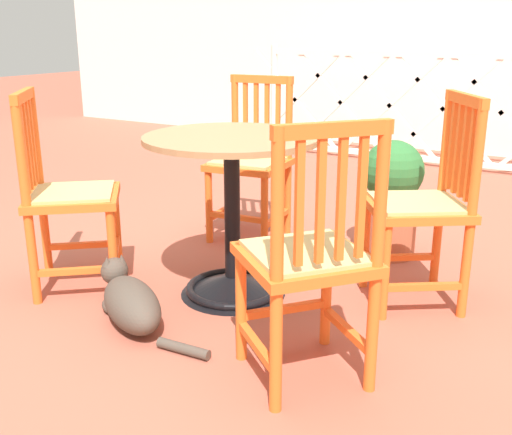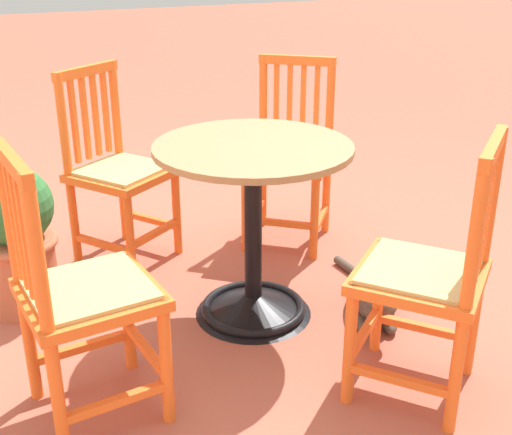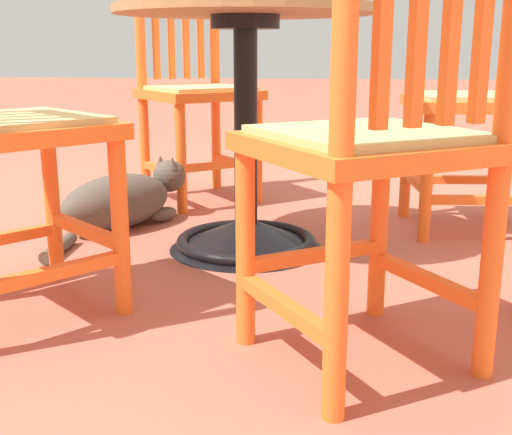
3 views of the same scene
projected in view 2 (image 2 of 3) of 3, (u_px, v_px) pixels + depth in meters
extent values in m
plane|color=#AD5642|center=(283.00, 297.00, 2.92)|extent=(24.00, 24.00, 0.00)
cone|color=black|center=(253.00, 302.00, 2.78)|extent=(0.48, 0.48, 0.10)
torus|color=black|center=(253.00, 308.00, 2.79)|extent=(0.44, 0.44, 0.04)
cylinder|color=black|center=(253.00, 231.00, 2.65)|extent=(0.07, 0.07, 0.66)
cylinder|color=black|center=(253.00, 156.00, 2.53)|extent=(0.20, 0.20, 0.04)
cylinder|color=#9E754C|center=(253.00, 148.00, 2.52)|extent=(0.76, 0.76, 0.02)
cylinder|color=orange|center=(350.00, 345.00, 2.18)|extent=(0.04, 0.04, 0.45)
cylinder|color=orange|center=(378.00, 297.00, 2.47)|extent=(0.04, 0.04, 0.45)
cylinder|color=orange|center=(466.00, 306.00, 1.96)|extent=(0.04, 0.04, 0.91)
cylinder|color=orange|center=(482.00, 259.00, 2.24)|extent=(0.04, 0.04, 0.91)
cube|color=orange|center=(399.00, 380.00, 2.15)|extent=(0.28, 0.24, 0.03)
cube|color=orange|center=(422.00, 328.00, 2.43)|extent=(0.28, 0.24, 0.03)
cube|color=orange|center=(364.00, 333.00, 2.35)|extent=(0.24, 0.28, 0.03)
cube|color=orange|center=(420.00, 276.00, 2.18)|extent=(0.56, 0.56, 0.04)
cube|color=tan|center=(420.00, 270.00, 2.17)|extent=(0.49, 0.49, 0.02)
cube|color=orange|center=(479.00, 227.00, 1.93)|extent=(0.03, 0.03, 0.39)
cube|color=orange|center=(482.00, 219.00, 1.98)|extent=(0.03, 0.03, 0.39)
cube|color=orange|center=(486.00, 211.00, 2.04)|extent=(0.03, 0.03, 0.39)
cube|color=orange|center=(489.00, 203.00, 2.10)|extent=(0.03, 0.03, 0.39)
cube|color=orange|center=(494.00, 148.00, 1.93)|extent=(0.27, 0.31, 0.04)
cylinder|color=orange|center=(315.00, 216.00, 3.17)|extent=(0.04, 0.04, 0.45)
cylinder|color=orange|center=(245.00, 209.00, 3.25)|extent=(0.04, 0.04, 0.45)
cylinder|color=orange|center=(328.00, 149.00, 3.38)|extent=(0.04, 0.04, 0.91)
cylinder|color=orange|center=(263.00, 144.00, 3.47)|extent=(0.04, 0.04, 0.91)
cube|color=orange|center=(320.00, 219.00, 3.36)|extent=(0.28, 0.24, 0.03)
cube|color=orange|center=(255.00, 212.00, 3.44)|extent=(0.28, 0.24, 0.03)
cube|color=orange|center=(279.00, 223.00, 3.23)|extent=(0.24, 0.28, 0.03)
cube|color=orange|center=(288.00, 161.00, 3.28)|extent=(0.56, 0.56, 0.04)
cube|color=tan|center=(288.00, 156.00, 3.27)|extent=(0.49, 0.49, 0.02)
cube|color=orange|center=(317.00, 104.00, 3.31)|extent=(0.03, 0.03, 0.39)
cube|color=orange|center=(303.00, 103.00, 3.33)|extent=(0.03, 0.03, 0.39)
cube|color=orange|center=(290.00, 102.00, 3.34)|extent=(0.03, 0.03, 0.39)
cube|color=orange|center=(276.00, 102.00, 3.36)|extent=(0.03, 0.03, 0.39)
cube|color=orange|center=(297.00, 60.00, 3.25)|extent=(0.27, 0.31, 0.04)
cylinder|color=orange|center=(177.00, 210.00, 3.24)|extent=(0.04, 0.04, 0.45)
cylinder|color=orange|center=(130.00, 236.00, 2.97)|extent=(0.04, 0.04, 0.45)
cylinder|color=orange|center=(119.00, 154.00, 3.31)|extent=(0.04, 0.04, 0.91)
cylinder|color=orange|center=(69.00, 173.00, 3.04)|extent=(0.04, 0.04, 0.91)
cube|color=orange|center=(150.00, 219.00, 3.35)|extent=(0.30, 0.21, 0.03)
cube|color=orange|center=(103.00, 244.00, 3.08)|extent=(0.30, 0.21, 0.03)
cube|color=orange|center=(155.00, 233.00, 3.12)|extent=(0.21, 0.30, 0.03)
cube|color=orange|center=(123.00, 174.00, 3.10)|extent=(0.56, 0.56, 0.04)
cube|color=tan|center=(122.00, 169.00, 3.09)|extent=(0.49, 0.49, 0.02)
cube|color=orange|center=(106.00, 112.00, 3.17)|extent=(0.03, 0.03, 0.39)
cube|color=orange|center=(96.00, 115.00, 3.11)|extent=(0.03, 0.03, 0.39)
cube|color=orange|center=(85.00, 118.00, 3.06)|extent=(0.03, 0.03, 0.39)
cube|color=orange|center=(74.00, 122.00, 3.00)|extent=(0.03, 0.03, 0.39)
cube|color=orange|center=(86.00, 71.00, 3.00)|extent=(0.24, 0.33, 0.04)
cylinder|color=orange|center=(127.00, 313.00, 2.36)|extent=(0.04, 0.04, 0.45)
cylinder|color=orange|center=(166.00, 362.00, 2.10)|extent=(0.04, 0.04, 0.45)
cylinder|color=orange|center=(20.00, 279.00, 2.12)|extent=(0.04, 0.04, 0.91)
cylinder|color=orange|center=(48.00, 329.00, 1.85)|extent=(0.04, 0.04, 0.91)
cube|color=orange|center=(82.00, 347.00, 2.32)|extent=(0.06, 0.34, 0.03)
cube|color=orange|center=(116.00, 402.00, 2.05)|extent=(0.06, 0.34, 0.03)
cube|color=orange|center=(147.00, 350.00, 2.25)|extent=(0.34, 0.06, 0.03)
cube|color=orange|center=(90.00, 294.00, 2.07)|extent=(0.44, 0.44, 0.04)
cube|color=tan|center=(89.00, 288.00, 2.06)|extent=(0.38, 0.38, 0.02)
cube|color=orange|center=(14.00, 220.00, 1.97)|extent=(0.03, 0.02, 0.39)
cube|color=orange|center=(20.00, 229.00, 1.92)|extent=(0.03, 0.02, 0.39)
cube|color=orange|center=(25.00, 237.00, 1.87)|extent=(0.03, 0.02, 0.39)
cube|color=orange|center=(31.00, 246.00, 1.81)|extent=(0.03, 0.02, 0.39)
cube|color=orange|center=(12.00, 162.00, 1.81)|extent=(0.38, 0.07, 0.04)
ellipsoid|color=#4C4238|center=(376.00, 289.00, 2.79)|extent=(0.48, 0.40, 0.19)
ellipsoid|color=silver|center=(377.00, 303.00, 2.70)|extent=(0.23, 0.22, 0.14)
sphere|color=#4C4238|center=(379.00, 308.00, 2.54)|extent=(0.12, 0.12, 0.12)
ellipsoid|color=silver|center=(380.00, 316.00, 2.51)|extent=(0.06, 0.07, 0.04)
cone|color=#4C4238|center=(389.00, 294.00, 2.53)|extent=(0.04, 0.04, 0.04)
cone|color=#4C4238|center=(372.00, 293.00, 2.54)|extent=(0.04, 0.04, 0.04)
ellipsoid|color=#4C4238|center=(390.00, 324.00, 2.66)|extent=(0.13, 0.11, 0.05)
ellipsoid|color=#4C4238|center=(362.00, 323.00, 2.67)|extent=(0.13, 0.11, 0.05)
cylinder|color=#4C4238|center=(350.00, 269.00, 3.11)|extent=(0.22, 0.05, 0.04)
cylinder|color=#B25B3D|center=(23.00, 273.00, 2.78)|extent=(0.28, 0.28, 0.32)
torus|color=#B25B3D|center=(18.00, 242.00, 2.73)|extent=(0.32, 0.32, 0.04)
sphere|color=#2D6B33|center=(13.00, 206.00, 2.66)|extent=(0.32, 0.32, 0.32)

